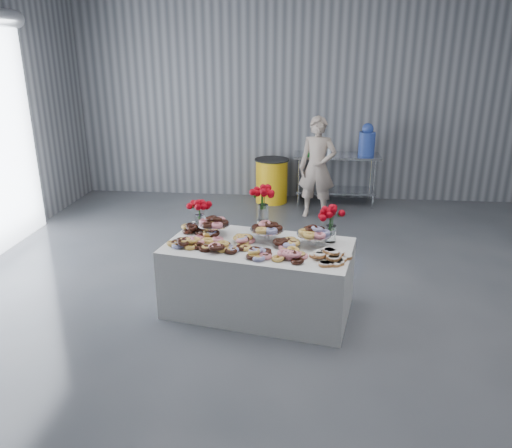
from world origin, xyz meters
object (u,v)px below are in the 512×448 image
at_px(prep_table, 336,170).
at_px(water_jug, 367,141).
at_px(display_table, 259,278).
at_px(person, 317,168).
at_px(trash_barrel, 272,181).

relative_size(prep_table, water_jug, 2.71).
height_order(display_table, person, person).
bearing_deg(display_table, person, 78.75).
height_order(prep_table, trash_barrel, prep_table).
relative_size(display_table, prep_table, 1.27).
xyz_separation_m(prep_table, trash_barrel, (-1.15, -0.00, -0.22)).
bearing_deg(person, prep_table, 75.33).
height_order(water_jug, person, person).
bearing_deg(display_table, water_jug, 69.48).
xyz_separation_m(prep_table, person, (-0.35, -0.76, 0.21)).
height_order(display_table, prep_table, prep_table).
xyz_separation_m(water_jug, trash_barrel, (-1.65, 0.00, -0.75)).
distance_m(display_table, prep_table, 4.13).
relative_size(prep_table, trash_barrel, 1.89).
relative_size(display_table, water_jug, 3.43).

